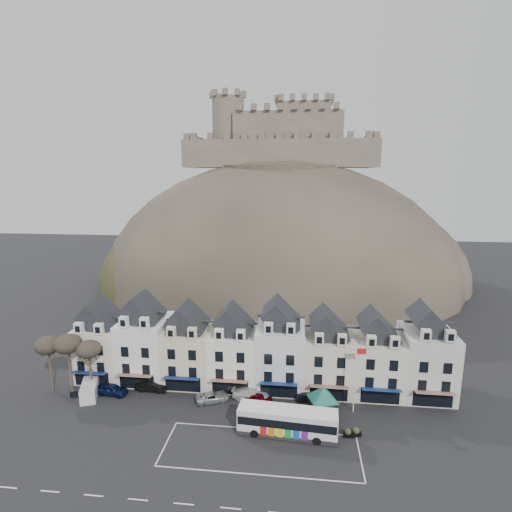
{
  "coord_description": "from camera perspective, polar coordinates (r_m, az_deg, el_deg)",
  "views": [
    {
      "loc": [
        5.88,
        -38.08,
        30.7
      ],
      "look_at": [
        -1.12,
        24.0,
        17.59
      ],
      "focal_mm": 28.0,
      "sensor_mm": 36.0,
      "label": 1
    }
  ],
  "objects": [
    {
      "name": "car_charcoal",
      "position": [
        58.45,
        7.68,
        -19.25
      ],
      "size": [
        3.81,
        1.68,
        1.22
      ],
      "primitive_type": "imported",
      "rotation": [
        0.0,
        0.0,
        1.68
      ],
      "color": "black",
      "rests_on": "ground"
    },
    {
      "name": "car_navy",
      "position": [
        62.55,
        -19.88,
        -17.49
      ],
      "size": [
        4.7,
        2.3,
        1.54
      ],
      "primitive_type": "imported",
      "rotation": [
        0.0,
        0.0,
        1.46
      ],
      "color": "#0B1638",
      "rests_on": "ground"
    },
    {
      "name": "flagpole",
      "position": [
        54.93,
        14.08,
        -16.14
      ],
      "size": [
        1.32,
        0.25,
        9.18
      ],
      "rotation": [
        0.0,
        0.0,
        0.13
      ],
      "color": "silver",
      "rests_on": "ground"
    },
    {
      "name": "bus",
      "position": [
        51.35,
        4.51,
        -22.38
      ],
      "size": [
        11.93,
        3.58,
        3.32
      ],
      "rotation": [
        0.0,
        0.0,
        -0.07
      ],
      "color": "#262628",
      "rests_on": "ground"
    },
    {
      "name": "bus_shelter",
      "position": [
        54.13,
        9.52,
        -18.82
      ],
      "size": [
        6.17,
        6.17,
        4.16
      ],
      "rotation": [
        0.0,
        0.0,
        0.35
      ],
      "color": "black",
      "rests_on": "ground"
    },
    {
      "name": "ground",
      "position": [
        49.27,
        -2.05,
        -26.7
      ],
      "size": [
        300.0,
        300.0,
        0.0
      ],
      "primitive_type": "plane",
      "color": "black",
      "rests_on": "ground"
    },
    {
      "name": "car_black",
      "position": [
        61.9,
        -14.66,
        -17.49
      ],
      "size": [
        4.68,
        1.8,
        1.52
      ],
      "primitive_type": "imported",
      "rotation": [
        0.0,
        0.0,
        1.53
      ],
      "color": "black",
      "rests_on": "ground"
    },
    {
      "name": "castle",
      "position": [
        114.54,
        3.88,
        16.58
      ],
      "size": [
        50.2,
        22.2,
        22.0
      ],
      "color": "#62554B",
      "rests_on": "ground"
    },
    {
      "name": "planter_west",
      "position": [
        52.72,
        12.99,
        -23.41
      ],
      "size": [
        1.09,
        0.75,
        1.07
      ],
      "rotation": [
        0.0,
        0.0,
        0.03
      ],
      "color": "black",
      "rests_on": "ground"
    },
    {
      "name": "white_van",
      "position": [
        62.98,
        -22.67,
        -17.22
      ],
      "size": [
        3.48,
        4.97,
        2.08
      ],
      "rotation": [
        0.0,
        0.0,
        0.36
      ],
      "color": "silver",
      "rests_on": "ground"
    },
    {
      "name": "car_silver",
      "position": [
        58.14,
        -6.27,
        -19.37
      ],
      "size": [
        4.9,
        3.67,
        1.25
      ],
      "primitive_type": "imported",
      "rotation": [
        0.0,
        0.0,
        1.98
      ],
      "color": "#979B9E",
      "rests_on": "ground"
    },
    {
      "name": "townhouse_terrace",
      "position": [
        60.0,
        0.35,
        -13.19
      ],
      "size": [
        54.4,
        9.35,
        11.8
      ],
      "color": "white",
      "rests_on": "ground"
    },
    {
      "name": "planter_east",
      "position": [
        53.04,
        14.12,
        -23.19
      ],
      "size": [
        1.26,
        0.94,
        1.13
      ],
      "rotation": [
        0.0,
        0.0,
        0.38
      ],
      "color": "black",
      "rests_on": "ground"
    },
    {
      "name": "red_buoy",
      "position": [
        51.42,
        10.74,
        -23.7
      ],
      "size": [
        1.54,
        1.54,
        1.9
      ],
      "rotation": [
        0.0,
        0.0,
        -0.01
      ],
      "color": "black",
      "rests_on": "ground"
    },
    {
      "name": "car_white",
      "position": [
        58.18,
        -0.73,
        -19.12
      ],
      "size": [
        5.42,
        2.74,
        1.51
      ],
      "primitive_type": "imported",
      "rotation": [
        0.0,
        0.0,
        1.45
      ],
      "color": "silver",
      "rests_on": "ground"
    },
    {
      "name": "coach_bay_markings",
      "position": [
        50.04,
        0.7,
        -25.99
      ],
      "size": [
        22.0,
        7.5,
        0.01
      ],
      "primitive_type": "cube",
      "color": "silver",
      "rests_on": "ground"
    },
    {
      "name": "tree_left_far",
      "position": [
        64.37,
        -27.57,
        -11.27
      ],
      "size": [
        3.61,
        3.61,
        8.24
      ],
      "color": "#382B24",
      "rests_on": "ground"
    },
    {
      "name": "tree_left_mid",
      "position": [
        62.66,
        -25.28,
        -11.33
      ],
      "size": [
        3.78,
        3.78,
        8.64
      ],
      "color": "#382B24",
      "rests_on": "ground"
    },
    {
      "name": "tree_left_near",
      "position": [
        61.46,
        -22.78,
        -12.26
      ],
      "size": [
        3.43,
        3.43,
        7.84
      ],
      "color": "#382B24",
      "rests_on": "ground"
    },
    {
      "name": "car_maroon",
      "position": [
        57.54,
        0.44,
        -19.65
      ],
      "size": [
        3.78,
        1.73,
        1.25
      ],
      "primitive_type": "imported",
      "rotation": [
        0.0,
        0.0,
        1.5
      ],
      "color": "#4E040A",
      "rests_on": "ground"
    },
    {
      "name": "castle_hill",
      "position": [
        111.42,
        3.81,
        -4.11
      ],
      "size": [
        100.0,
        76.0,
        68.0
      ],
      "color": "#353029",
      "rests_on": "ground"
    }
  ]
}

